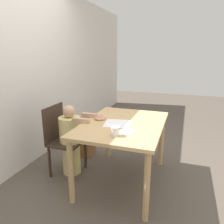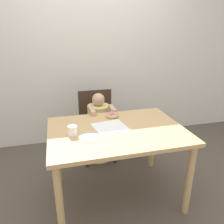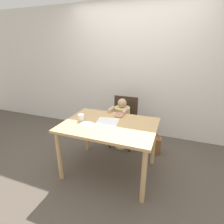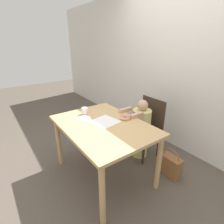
{
  "view_description": "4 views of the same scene",
  "coord_description": "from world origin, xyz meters",
  "px_view_note": "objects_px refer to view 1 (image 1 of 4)",
  "views": [
    {
      "loc": [
        -2.29,
        -0.65,
        1.55
      ],
      "look_at": [
        -0.01,
        0.13,
        0.87
      ],
      "focal_mm": 35.0,
      "sensor_mm": 36.0,
      "label": 1
    },
    {
      "loc": [
        -0.51,
        -1.76,
        1.6
      ],
      "look_at": [
        -0.01,
        0.13,
        0.87
      ],
      "focal_mm": 35.0,
      "sensor_mm": 36.0,
      "label": 2
    },
    {
      "loc": [
        0.78,
        -1.98,
        1.72
      ],
      "look_at": [
        -0.01,
        0.13,
        0.87
      ],
      "focal_mm": 28.0,
      "sensor_mm": 36.0,
      "label": 3
    },
    {
      "loc": [
        1.57,
        -1.01,
        1.67
      ],
      "look_at": [
        -0.01,
        0.13,
        0.87
      ],
      "focal_mm": 28.0,
      "sensor_mm": 36.0,
      "label": 4
    }
  ],
  "objects_px": {
    "handbag": "(88,145)",
    "child_figure": "(71,141)",
    "donut": "(100,118)",
    "chair": "(63,138)",
    "cup": "(115,131)"
  },
  "relations": [
    {
      "from": "donut",
      "to": "handbag",
      "type": "xyz_separation_m",
      "value": [
        0.47,
        0.41,
        -0.62
      ]
    },
    {
      "from": "child_figure",
      "to": "handbag",
      "type": "height_order",
      "value": "child_figure"
    },
    {
      "from": "donut",
      "to": "cup",
      "type": "distance_m",
      "value": 0.56
    },
    {
      "from": "cup",
      "to": "chair",
      "type": "bearing_deg",
      "value": 65.96
    },
    {
      "from": "chair",
      "to": "cup",
      "type": "bearing_deg",
      "value": -114.04
    },
    {
      "from": "child_figure",
      "to": "handbag",
      "type": "distance_m",
      "value": 0.62
    },
    {
      "from": "child_figure",
      "to": "handbag",
      "type": "xyz_separation_m",
      "value": [
        0.54,
        0.03,
        -0.3
      ]
    },
    {
      "from": "donut",
      "to": "handbag",
      "type": "bearing_deg",
      "value": 40.79
    },
    {
      "from": "donut",
      "to": "child_figure",
      "type": "bearing_deg",
      "value": 100.74
    },
    {
      "from": "cup",
      "to": "child_figure",
      "type": "bearing_deg",
      "value": 62.54
    },
    {
      "from": "child_figure",
      "to": "cup",
      "type": "relative_size",
      "value": 10.04
    },
    {
      "from": "chair",
      "to": "donut",
      "type": "bearing_deg",
      "value": -81.77
    },
    {
      "from": "donut",
      "to": "handbag",
      "type": "height_order",
      "value": "donut"
    },
    {
      "from": "handbag",
      "to": "child_figure",
      "type": "bearing_deg",
      "value": -176.9
    },
    {
      "from": "child_figure",
      "to": "cup",
      "type": "distance_m",
      "value": 0.88
    }
  ]
}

